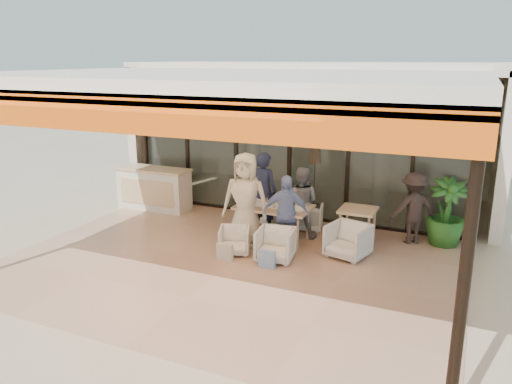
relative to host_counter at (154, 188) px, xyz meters
The scene contains 21 objects.
ground 4.03m from the host_counter, 35.11° to the right, with size 70.00×70.00×0.00m, color #C6B293.
terrace_floor 4.03m from the host_counter, 35.11° to the right, with size 8.00×6.00×0.01m, color tan.
terrace_structure 4.96m from the host_counter, 38.10° to the right, with size 8.00×6.00×3.40m.
glass_storefront 3.51m from the host_counter, 12.18° to the left, with size 8.08×0.10×3.20m.
interior_block 4.77m from the host_counter, 42.70° to the left, with size 9.05×3.62×3.52m.
host_counter is the anchor object (origin of this frame).
dining_table 3.62m from the host_counter, 13.66° to the right, with size 1.50×0.90×0.93m.
chair_far_left 3.11m from the host_counter, ahead, with size 0.59×0.55×0.61m, color white.
chair_far_right 3.95m from the host_counter, ahead, with size 0.61×0.57×0.62m, color white.
chair_near_left 3.60m from the host_counter, 30.29° to the right, with size 0.57×0.53×0.58m, color white.
chair_near_right 4.34m from the host_counter, 24.68° to the right, with size 0.66×0.62×0.68m, color white.
diner_navy 3.15m from the host_counter, ahead, with size 0.64×0.42×1.74m, color #1A2039.
diner_grey 3.97m from the host_counter, ahead, with size 0.73×0.57×1.49m, color slate.
diner_cream 3.39m from the host_counter, 22.92° to the right, with size 0.92×0.60×1.88m, color beige.
diner_periwinkle 4.16m from the host_counter, 18.40° to the right, with size 0.89×0.37×1.52m, color #7D98D0.
tote_bag_cream 3.82m from the host_counter, 35.49° to the right, with size 0.30×0.10×0.34m, color silver.
tote_bag_blue 4.53m from the host_counter, 29.29° to the right, with size 0.30×0.10×0.34m, color #99BFD8.
side_table 5.13m from the host_counter, ahead, with size 0.70×0.70×0.74m.
side_chair 5.24m from the host_counter, 12.27° to the right, with size 0.70×0.66×0.72m, color white.
standing_woman 6.11m from the host_counter, ahead, with size 0.95×0.55×1.47m, color black.
potted_palm 6.73m from the host_counter, ahead, with size 0.77×0.77×1.37m, color #1E5919.
Camera 1 is at (3.84, -7.50, 3.62)m, focal length 35.00 mm.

